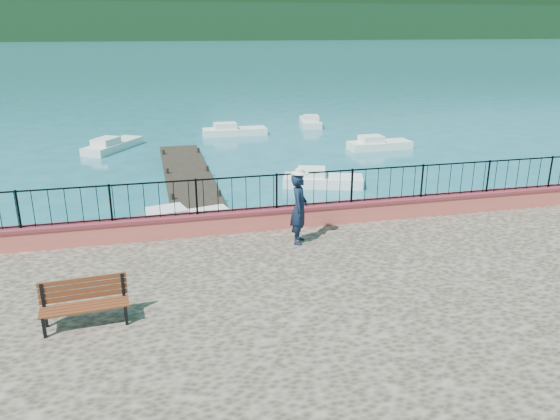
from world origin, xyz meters
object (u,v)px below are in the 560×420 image
boat_1 (323,177)px  park_bench (86,312)px  boat_4 (235,129)px  boat_2 (380,142)px  person (299,208)px  boat_5 (310,120)px  boat_3 (113,143)px  boat_0 (182,217)px

boat_1 → park_bench: bearing=-107.2°
park_bench → boat_4: size_ratio=0.41×
boat_2 → boat_4: size_ratio=0.88×
park_bench → person: size_ratio=0.88×
boat_1 → boat_5: same height
boat_3 → boat_5: size_ratio=1.22×
person → boat_4: size_ratio=0.46×
boat_0 → boat_4: bearing=61.4°
person → boat_5: person is taller
boat_4 → boat_5: (5.73, 2.23, 0.00)m
person → boat_4: bearing=18.1°
boat_3 → boat_2: bearing=-71.2°
boat_3 → boat_1: bearing=-105.2°
boat_2 → boat_0: bearing=-141.1°
park_bench → boat_4: park_bench is taller
person → boat_3: person is taller
boat_1 → boat_5: (3.94, 14.85, 0.00)m
boat_0 → boat_2: same height
park_bench → boat_3: park_bench is taller
boat_2 → boat_3: (-14.64, 3.41, 0.00)m
park_bench → person: bearing=27.0°
boat_2 → park_bench: bearing=-129.6°
boat_2 → boat_3: 15.03m
boat_4 → boat_5: size_ratio=1.18×
boat_1 → boat_2: 8.46m
boat_2 → boat_3: size_ratio=0.85×
boat_1 → boat_2: same height
boat_1 → boat_4: 12.74m
park_bench → boat_3: bearing=87.0°
boat_0 → boat_2: bearing=27.8°
park_bench → boat_5: park_bench is taller
boat_1 → person: bearing=-93.4°
person → boat_2: size_ratio=0.52×
boat_0 → boat_1: (6.32, 3.82, 0.00)m
boat_3 → boat_4: (7.37, 2.76, 0.00)m
boat_1 → boat_5: size_ratio=1.00×
boat_1 → boat_0: bearing=-130.2°
boat_5 → boat_1: bearing=176.4°
person → boat_5: (7.56, 23.77, -1.73)m
boat_0 → park_bench: bearing=-119.2°
person → boat_3: size_ratio=0.44×
park_bench → boat_0: 8.56m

